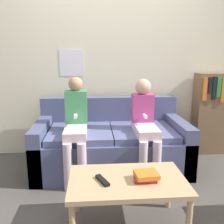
{
  "coord_description": "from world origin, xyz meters",
  "views": [
    {
      "loc": [
        -0.21,
        -2.26,
        1.33
      ],
      "look_at": [
        0.0,
        0.44,
        0.71
      ],
      "focal_mm": 40.0,
      "sensor_mm": 36.0,
      "label": 1
    }
  ],
  "objects_px": {
    "couch": "(111,144)",
    "bookshelf": "(209,113)",
    "tv_remote": "(102,180)",
    "person_right": "(145,122)",
    "coffee_table": "(127,184)",
    "person_left": "(76,123)"
  },
  "relations": [
    {
      "from": "bookshelf",
      "to": "coffee_table",
      "type": "bearing_deg",
      "value": -131.83
    },
    {
      "from": "couch",
      "to": "person_left",
      "type": "height_order",
      "value": "person_left"
    },
    {
      "from": "person_left",
      "to": "tv_remote",
      "type": "xyz_separation_m",
      "value": [
        0.25,
        -0.93,
        -0.18
      ]
    },
    {
      "from": "couch",
      "to": "bookshelf",
      "type": "bearing_deg",
      "value": 15.28
    },
    {
      "from": "person_left",
      "to": "coffee_table",
      "type": "bearing_deg",
      "value": -64.02
    },
    {
      "from": "person_left",
      "to": "tv_remote",
      "type": "height_order",
      "value": "person_left"
    },
    {
      "from": "tv_remote",
      "to": "bookshelf",
      "type": "relative_size",
      "value": 0.16
    },
    {
      "from": "couch",
      "to": "person_left",
      "type": "relative_size",
      "value": 1.59
    },
    {
      "from": "tv_remote",
      "to": "couch",
      "type": "bearing_deg",
      "value": 58.82
    },
    {
      "from": "couch",
      "to": "person_right",
      "type": "height_order",
      "value": "person_right"
    },
    {
      "from": "person_right",
      "to": "bookshelf",
      "type": "relative_size",
      "value": 0.98
    },
    {
      "from": "bookshelf",
      "to": "tv_remote",
      "type": "bearing_deg",
      "value": -135.1
    },
    {
      "from": "person_right",
      "to": "bookshelf",
      "type": "bearing_deg",
      "value": 29.95
    },
    {
      "from": "person_left",
      "to": "tv_remote",
      "type": "relative_size",
      "value": 6.39
    },
    {
      "from": "couch",
      "to": "bookshelf",
      "type": "height_order",
      "value": "bookshelf"
    },
    {
      "from": "couch",
      "to": "person_right",
      "type": "bearing_deg",
      "value": -30.72
    },
    {
      "from": "couch",
      "to": "coffee_table",
      "type": "distance_m",
      "value": 1.12
    },
    {
      "from": "bookshelf",
      "to": "person_right",
      "type": "bearing_deg",
      "value": -150.05
    },
    {
      "from": "tv_remote",
      "to": "coffee_table",
      "type": "bearing_deg",
      "value": -14.95
    },
    {
      "from": "coffee_table",
      "to": "bookshelf",
      "type": "bearing_deg",
      "value": 48.17
    },
    {
      "from": "couch",
      "to": "tv_remote",
      "type": "xyz_separation_m",
      "value": [
        -0.15,
        -1.14,
        0.15
      ]
    },
    {
      "from": "coffee_table",
      "to": "person_left",
      "type": "bearing_deg",
      "value": 115.98
    }
  ]
}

